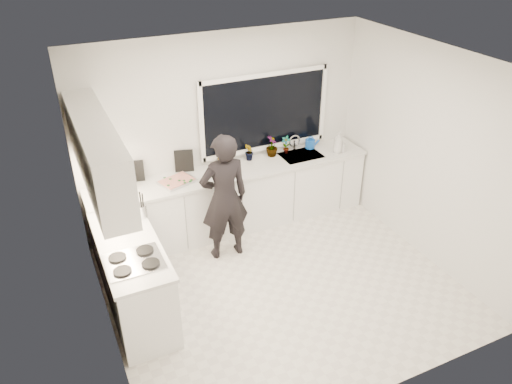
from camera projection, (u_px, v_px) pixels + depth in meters
floor at (281, 286)px, 6.08m from camera, size 4.00×3.50×0.02m
wall_back at (224, 132)px, 6.78m from camera, size 4.00×0.02×2.70m
wall_left at (95, 235)px, 4.66m from camera, size 0.02×3.50×2.70m
wall_right at (429, 155)px, 6.14m from camera, size 0.02×3.50×2.70m
ceiling at (288, 65)px, 4.72m from camera, size 4.00×3.50×0.02m
window at (265, 112)px, 6.87m from camera, size 1.80×0.02×1.00m
base_cabinets_back at (234, 200)px, 6.99m from camera, size 3.92×0.58×0.88m
base_cabinets_left at (134, 279)px, 5.51m from camera, size 0.58×1.60×0.88m
countertop_back at (234, 171)px, 6.75m from camera, size 3.94×0.62×0.04m
countertop_left at (129, 245)px, 5.28m from camera, size 0.62×1.60×0.04m
upper_cabinets at (97, 153)px, 5.04m from camera, size 0.34×2.10×0.70m
sink at (301, 158)px, 7.16m from camera, size 0.58×0.42×0.14m
faucet at (294, 143)px, 7.24m from camera, size 0.03×0.03×0.22m
stovetop at (134, 261)px, 4.99m from camera, size 0.56×0.48×0.03m
person at (224, 198)px, 6.22m from camera, size 0.64×0.43×1.71m
pizza_tray at (177, 181)px, 6.43m from camera, size 0.52×0.45×0.03m
pizza at (177, 180)px, 6.42m from camera, size 0.47×0.40×0.01m
watering_can at (310, 144)px, 7.32m from camera, size 0.18×0.18×0.13m
paper_towel_roll at (127, 179)px, 6.25m from camera, size 0.14×0.14×0.26m
knife_block at (126, 179)px, 6.29m from camera, size 0.13×0.10×0.22m
utensil_crock at (141, 211)px, 5.68m from camera, size 0.17×0.17×0.16m
picture_frame_large at (135, 171)px, 6.41m from camera, size 0.22×0.07×0.28m
picture_frame_small at (184, 161)px, 6.64m from camera, size 0.25×0.09×0.30m
herb_plants at (248, 152)px, 6.92m from camera, size 1.20×0.32×0.30m
soap_bottles at (339, 143)px, 7.14m from camera, size 0.21×0.13×0.32m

